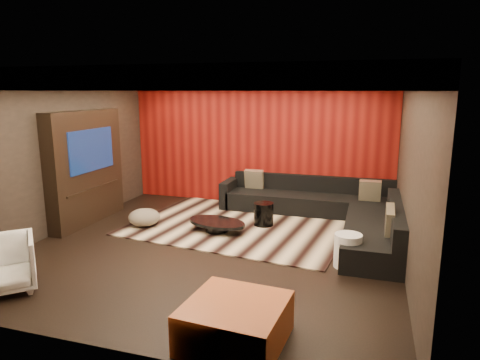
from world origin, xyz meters
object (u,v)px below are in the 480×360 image
(coffee_table, at_px, (217,226))
(armchair, at_px, (2,265))
(sectional_sofa, at_px, (329,211))
(white_side_table, at_px, (348,251))
(drum_stool, at_px, (264,214))
(orange_ottoman, at_px, (235,323))

(coffee_table, xyz_separation_m, armchair, (-1.85, -3.04, 0.24))
(armchair, bearing_deg, sectional_sofa, 3.90)
(coffee_table, distance_m, white_side_table, 2.58)
(drum_stool, height_order, sectional_sofa, sectional_sofa)
(white_side_table, bearing_deg, drum_stool, 137.73)
(drum_stool, xyz_separation_m, orange_ottoman, (0.67, -3.86, -0.02))
(coffee_table, bearing_deg, white_side_table, -20.82)
(drum_stool, relative_size, sectional_sofa, 0.12)
(armchair, relative_size, sectional_sofa, 0.22)
(drum_stool, xyz_separation_m, armchair, (-2.59, -3.63, 0.12))
(orange_ottoman, bearing_deg, drum_stool, 99.81)
(coffee_table, height_order, white_side_table, white_side_table)
(orange_ottoman, relative_size, armchair, 1.26)
(drum_stool, distance_m, sectional_sofa, 1.30)
(drum_stool, xyz_separation_m, sectional_sofa, (1.19, 0.51, 0.02))
(drum_stool, height_order, armchair, armchair)
(white_side_table, bearing_deg, coffee_table, 159.18)
(white_side_table, bearing_deg, sectional_sofa, 103.18)
(coffee_table, xyz_separation_m, drum_stool, (0.74, 0.60, 0.12))
(white_side_table, relative_size, orange_ottoman, 0.51)
(coffee_table, height_order, drum_stool, drum_stool)
(orange_ottoman, height_order, sectional_sofa, sectional_sofa)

